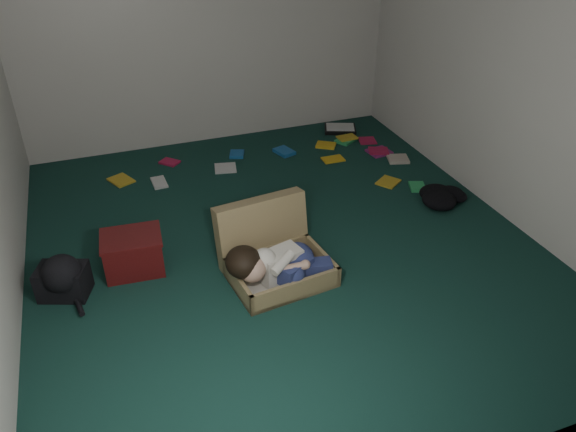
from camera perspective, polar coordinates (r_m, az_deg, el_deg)
floor at (r=4.67m, az=-0.64°, el=-2.73°), size 4.50×4.50×0.00m
wall_back at (r=6.16m, az=-8.18°, el=18.96°), size 4.50×0.00×4.50m
wall_front at (r=2.31m, az=18.39°, el=-5.95°), size 4.50×0.00×4.50m
wall_right at (r=5.07m, az=21.82°, el=14.24°), size 0.00×4.50×4.50m
suitcase at (r=4.27m, az=-1.57°, el=-3.84°), size 0.81×0.79×0.54m
person at (r=4.09m, az=-1.09°, el=-4.87°), size 0.80×0.39×0.33m
maroon_bin at (r=4.44m, az=-15.45°, el=-3.64°), size 0.48×0.39×0.31m
backpack at (r=4.37m, az=-21.89°, el=-6.07°), size 0.52×0.47×0.26m
clothing_pile at (r=5.40m, az=16.34°, el=2.04°), size 0.51×0.43×0.16m
paper_tray at (r=6.73m, az=5.31°, el=8.82°), size 0.43×0.39×0.05m
book_scatter at (r=5.96m, az=1.01°, el=5.61°), size 3.03×1.64×0.02m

